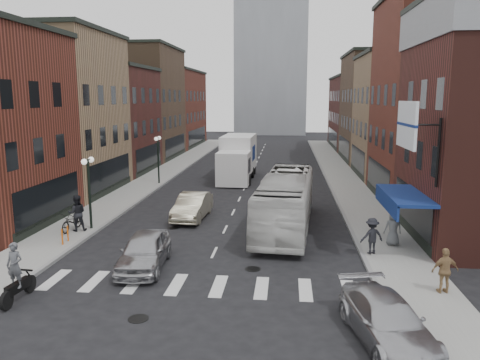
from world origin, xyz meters
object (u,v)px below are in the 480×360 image
parked_bicycle (72,221)px  streetlamp_near (89,179)px  streetlamp_far (158,151)px  transit_bus (286,201)px  curb_car (387,321)px  ped_left_solo (77,213)px  sedan_left_far (192,206)px  ped_right_b (445,271)px  box_truck (237,158)px  billboard_sign (409,126)px  bike_rack (65,235)px  ped_right_a (372,236)px  sedan_left_near (144,251)px  ped_right_c (393,228)px  motorcycle_rider (16,274)px

parked_bicycle → streetlamp_near: bearing=37.2°
streetlamp_far → transit_bus: streetlamp_far is taller
curb_car → ped_left_solo: 17.65m
sedan_left_far → ped_right_b: bearing=-38.6°
box_truck → ped_right_b: box_truck is taller
billboard_sign → sedan_left_far: 13.86m
billboard_sign → bike_rack: bearing=177.2°
ped_left_solo → ped_right_b: size_ratio=1.15×
sedan_left_far → ped_right_b: (11.63, -10.28, 0.24)m
parked_bicycle → ped_left_solo: ped_left_solo is taller
streetlamp_far → parked_bicycle: (-0.85, -14.53, -2.25)m
streetlamp_near → ped_right_b: streetlamp_near is taller
bike_rack → parked_bicycle: (-0.65, 2.17, 0.11)m
transit_bus → parked_bicycle: size_ratio=5.73×
ped_left_solo → ped_right_a: 15.50m
transit_bus → sedan_left_near: (-6.09, -6.98, -0.78)m
ped_right_c → parked_bicycle: bearing=-7.7°
sedan_left_near → parked_bicycle: 7.34m
transit_bus → ped_right_b: (5.93, -8.74, -0.55)m
billboard_sign → ped_right_a: bearing=150.5°
bike_rack → ped_right_b: size_ratio=0.46×
parked_bicycle → ped_right_a: 15.82m
streetlamp_near → ped_right_a: size_ratio=2.41×
sedan_left_near → ped_left_solo: size_ratio=2.30×
streetlamp_near → curb_car: (13.90, -10.70, -2.23)m
streetlamp_near → curb_car: size_ratio=0.87×
bike_rack → streetlamp_far: bearing=89.3°
streetlamp_far → motorcycle_rider: streetlamp_far is taller
sedan_left_far → transit_bus: bearing=-12.3°
streetlamp_near → sedan_left_near: size_ratio=0.90×
curb_car → ped_right_b: bearing=39.8°
motorcycle_rider → ped_right_a: size_ratio=1.31×
ped_left_solo → ped_right_b: bearing=137.9°
ped_right_b → sedan_left_near: bearing=-17.6°
ped_left_solo → ped_right_c: size_ratio=1.13×
sedan_left_far → ped_left_solo: bearing=-143.5°
bike_rack → motorcycle_rider: motorcycle_rider is taller
streetlamp_near → motorcycle_rider: (1.10, -9.10, -1.87)m
box_truck → sedan_left_far: 14.10m
streetlamp_near → motorcycle_rider: streetlamp_near is taller
streetlamp_near → sedan_left_far: streetlamp_near is taller
streetlamp_near → motorcycle_rider: 9.35m
bike_rack → streetlamp_near: bearing=85.8°
billboard_sign → ped_left_solo: 17.50m
streetlamp_near → box_truck: 18.36m
motorcycle_rider → streetlamp_far: bearing=97.6°
box_truck → parked_bicycle: bearing=-110.6°
bike_rack → curb_car: bearing=-29.6°
transit_bus → ped_right_c: 6.12m
sedan_left_near → parked_bicycle: bearing=134.8°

